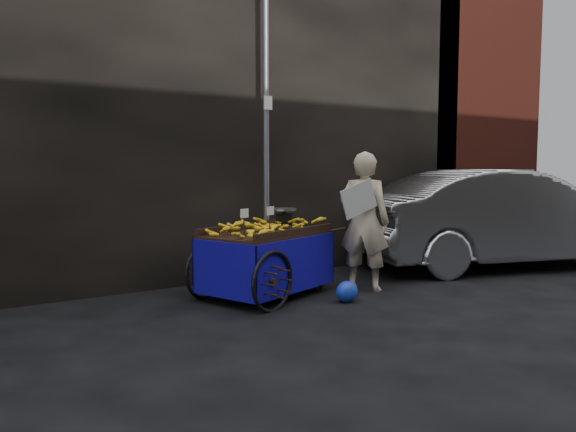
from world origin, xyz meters
TOP-DOWN VIEW (x-y plane):
  - ground at (0.00, 0.00)m, footprint 80.00×80.00m
  - building_wall at (0.39, 2.60)m, footprint 13.50×2.00m
  - street_pole at (0.30, 1.30)m, footprint 0.12×0.10m
  - banana_cart at (-0.22, 0.52)m, footprint 2.23×1.54m
  - vendor at (1.02, 0.14)m, footprint 0.89×0.76m
  - plastic_bag at (0.43, -0.25)m, footprint 0.28×0.22m
  - parked_car at (3.92, 0.20)m, footprint 4.87×2.97m

SIDE VIEW (x-z plane):
  - ground at x=0.00m, z-range 0.00..0.00m
  - plastic_bag at x=0.43m, z-range 0.00..0.25m
  - banana_cart at x=-0.22m, z-range 0.13..1.24m
  - parked_car at x=3.92m, z-range 0.00..1.52m
  - vendor at x=1.02m, z-range 0.00..1.75m
  - street_pole at x=0.30m, z-range 0.01..4.01m
  - building_wall at x=0.39m, z-range 0.00..5.00m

